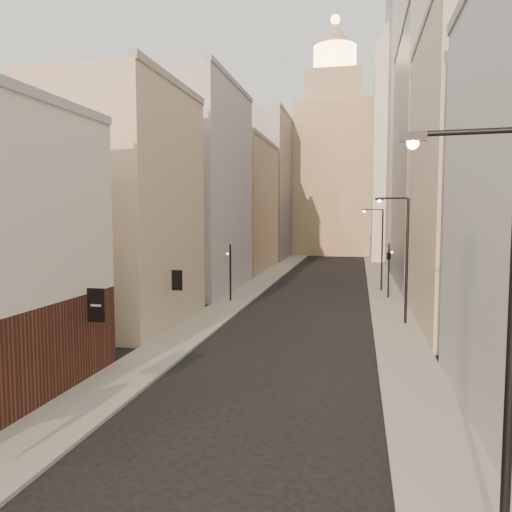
% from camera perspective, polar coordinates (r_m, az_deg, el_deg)
% --- Properties ---
extents(sidewalk_left, '(3.00, 140.00, 0.15)m').
position_cam_1_polar(sidewalk_left, '(62.12, 1.86, -2.15)').
color(sidewalk_left, gray).
rests_on(sidewalk_left, ground).
extents(sidewalk_right, '(3.00, 140.00, 0.15)m').
position_cam_1_polar(sidewalk_right, '(61.29, 13.94, -2.39)').
color(sidewalk_right, gray).
rests_on(sidewalk_right, ground).
extents(left_bldg_beige, '(8.00, 12.00, 16.00)m').
position_cam_1_polar(left_bldg_beige, '(35.56, -15.10, 5.30)').
color(left_bldg_beige, '#BEAB91').
rests_on(left_bldg_beige, ground).
extents(left_bldg_grey, '(8.00, 16.00, 20.00)m').
position_cam_1_polar(left_bldg_grey, '(50.42, -6.89, 7.50)').
color(left_bldg_grey, '#A4A3A9').
rests_on(left_bldg_grey, ground).
extents(left_bldg_tan, '(8.00, 18.00, 17.00)m').
position_cam_1_polar(left_bldg_tan, '(67.69, -2.01, 5.57)').
color(left_bldg_tan, tan).
rests_on(left_bldg_tan, ground).
extents(left_bldg_wingrid, '(8.00, 20.00, 24.00)m').
position_cam_1_polar(left_bldg_wingrid, '(87.35, 1.11, 7.69)').
color(left_bldg_wingrid, gray).
rests_on(left_bldg_wingrid, ground).
extents(right_bldg_beige, '(8.00, 16.00, 20.00)m').
position_cam_1_polar(right_bldg_beige, '(36.74, 24.51, 8.13)').
color(right_bldg_beige, '#BEAB91').
rests_on(right_bldg_beige, ground).
extents(right_bldg_wingrid, '(8.00, 20.00, 26.00)m').
position_cam_1_polar(right_bldg_wingrid, '(56.61, 20.07, 10.00)').
color(right_bldg_wingrid, gray).
rests_on(right_bldg_wingrid, ground).
extents(highrise, '(21.00, 23.00, 51.20)m').
position_cam_1_polar(highrise, '(86.84, 21.60, 16.48)').
color(highrise, gray).
rests_on(highrise, ground).
extents(clock_tower, '(14.00, 14.00, 44.90)m').
position_cam_1_polar(clock_tower, '(98.41, 8.84, 10.60)').
color(clock_tower, tan).
rests_on(clock_tower, ground).
extents(white_tower, '(8.00, 8.00, 41.50)m').
position_cam_1_polar(white_tower, '(84.71, 15.99, 12.09)').
color(white_tower, silver).
rests_on(white_tower, ground).
extents(streetlamp_near, '(2.45, 0.40, 9.33)m').
position_cam_1_polar(streetlamp_near, '(11.56, 26.10, -6.97)').
color(streetlamp_near, black).
rests_on(streetlamp_near, ground).
extents(streetlamp_mid, '(2.28, 0.49, 8.72)m').
position_cam_1_polar(streetlamp_mid, '(35.27, 16.51, 0.36)').
color(streetlamp_mid, black).
rests_on(streetlamp_mid, ground).
extents(streetlamp_far, '(2.13, 0.32, 8.10)m').
position_cam_1_polar(streetlamp_far, '(50.20, 13.98, 1.27)').
color(streetlamp_far, black).
rests_on(streetlamp_far, ground).
extents(traffic_light_left, '(0.55, 0.45, 5.00)m').
position_cam_1_polar(traffic_light_left, '(42.96, -2.95, -0.81)').
color(traffic_light_left, black).
rests_on(traffic_light_left, ground).
extents(traffic_light_right, '(0.77, 0.77, 5.00)m').
position_cam_1_polar(traffic_light_right, '(45.90, 14.95, -0.02)').
color(traffic_light_right, black).
rests_on(traffic_light_right, ground).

